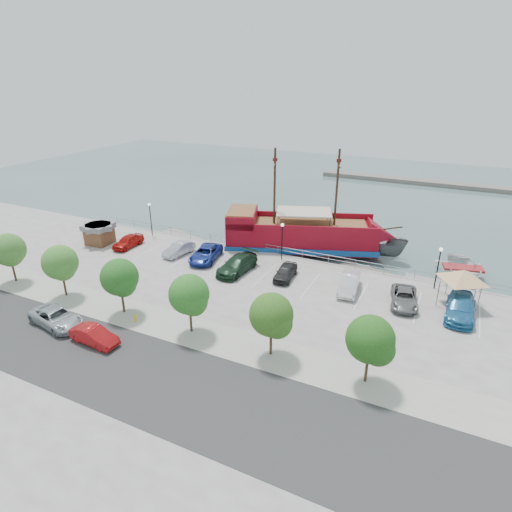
% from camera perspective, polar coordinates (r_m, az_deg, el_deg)
% --- Properties ---
extents(ground, '(160.00, 160.00, 0.00)m').
position_cam_1_polar(ground, '(42.98, 0.04, -4.86)').
color(ground, '#3F5652').
extents(land_slab, '(100.00, 58.00, 1.20)m').
position_cam_1_polar(land_slab, '(28.94, -19.78, -21.78)').
color(land_slab, gray).
rests_on(land_slab, ground).
extents(street, '(100.00, 8.00, 0.04)m').
position_cam_1_polar(street, '(31.15, -13.34, -15.64)').
color(street, '#363636').
rests_on(street, land_slab).
extents(sidewalk, '(100.00, 4.00, 0.05)m').
position_cam_1_polar(sidewalk, '(34.99, -7.20, -10.31)').
color(sidewalk, '#A19F8A').
rests_on(sidewalk, land_slab).
extents(seawall_railing, '(50.00, 0.06, 1.00)m').
position_cam_1_polar(seawall_railing, '(48.80, 4.02, 0.63)').
color(seawall_railing, gray).
rests_on(seawall_railing, land_slab).
extents(far_shore, '(40.00, 3.00, 0.80)m').
position_cam_1_polar(far_shore, '(91.57, 21.37, 9.16)').
color(far_shore, '#6B675A').
rests_on(far_shore, ground).
extents(pirate_ship, '(21.03, 12.31, 13.07)m').
position_cam_1_polar(pirate_ship, '(51.99, 7.67, 2.71)').
color(pirate_ship, maroon).
rests_on(pirate_ship, ground).
extents(patrol_boat, '(6.72, 2.67, 2.58)m').
position_cam_1_polar(patrol_boat, '(51.97, 15.85, 0.93)').
color(patrol_boat, '#4A4E50').
rests_on(patrol_boat, ground).
extents(speedboat, '(6.65, 8.18, 1.49)m').
position_cam_1_polar(speedboat, '(50.80, 25.83, -1.80)').
color(speedboat, silver).
rests_on(speedboat, ground).
extents(dock_west, '(7.78, 4.55, 0.43)m').
position_cam_1_polar(dock_west, '(57.20, -9.57, 2.41)').
color(dock_west, gray).
rests_on(dock_west, ground).
extents(dock_mid, '(7.06, 3.54, 0.39)m').
position_cam_1_polar(dock_mid, '(48.30, 14.92, -2.12)').
color(dock_mid, '#6C665D').
rests_on(dock_mid, ground).
extents(dock_east, '(7.32, 2.62, 0.41)m').
position_cam_1_polar(dock_east, '(47.77, 23.38, -3.62)').
color(dock_east, gray).
rests_on(dock_east, ground).
extents(shed, '(3.18, 3.18, 2.47)m').
position_cam_1_polar(shed, '(55.35, -20.18, 2.87)').
color(shed, brown).
rests_on(shed, land_slab).
extents(canopy_tent, '(5.57, 5.57, 3.88)m').
position_cam_1_polar(canopy_tent, '(41.54, 26.02, -1.71)').
color(canopy_tent, slate).
rests_on(canopy_tent, land_slab).
extents(street_van, '(5.52, 3.19, 1.45)m').
position_cam_1_polar(street_van, '(39.14, -25.09, -7.43)').
color(street_van, '#A3ABB0').
rests_on(street_van, street).
extents(street_sedan, '(4.17, 1.62, 1.35)m').
position_cam_1_polar(street_sedan, '(35.61, -20.77, -9.90)').
color(street_sedan, '#B61316').
rests_on(street_sedan, street).
extents(fire_hydrant, '(0.25, 0.25, 0.73)m').
position_cam_1_polar(fire_hydrant, '(37.53, -15.81, -7.90)').
color(fire_hydrant, yellow).
rests_on(fire_hydrant, sidewalk).
extents(lamp_post_left, '(0.36, 0.36, 4.28)m').
position_cam_1_polar(lamp_post_left, '(55.73, -13.93, 5.54)').
color(lamp_post_left, black).
rests_on(lamp_post_left, land_slab).
extents(lamp_post_mid, '(0.36, 0.36, 4.28)m').
position_cam_1_polar(lamp_post_mid, '(46.79, 3.50, 2.81)').
color(lamp_post_mid, black).
rests_on(lamp_post_mid, land_slab).
extents(lamp_post_right, '(0.36, 0.36, 4.28)m').
position_cam_1_polar(lamp_post_right, '(43.81, 23.21, -0.59)').
color(lamp_post_right, black).
rests_on(lamp_post_right, land_slab).
extents(tree_a, '(3.30, 3.20, 5.00)m').
position_cam_1_polar(tree_a, '(47.98, -30.06, 0.57)').
color(tree_a, '#473321').
rests_on(tree_a, sidewalk).
extents(tree_b, '(3.30, 3.20, 5.00)m').
position_cam_1_polar(tree_b, '(42.60, -24.59, -0.97)').
color(tree_b, '#473321').
rests_on(tree_b, sidewalk).
extents(tree_c, '(3.30, 3.20, 5.00)m').
position_cam_1_polar(tree_c, '(37.75, -17.63, -2.92)').
color(tree_c, '#473321').
rests_on(tree_c, sidewalk).
extents(tree_d, '(3.30, 3.20, 5.00)m').
position_cam_1_polar(tree_d, '(33.67, -8.77, -5.33)').
color(tree_d, '#473321').
rests_on(tree_d, sidewalk).
extents(tree_e, '(3.30, 3.20, 5.00)m').
position_cam_1_polar(tree_e, '(30.67, 2.25, -8.11)').
color(tree_e, '#473321').
rests_on(tree_e, sidewalk).
extents(tree_f, '(3.30, 3.20, 5.00)m').
position_cam_1_polar(tree_f, '(29.08, 15.22, -10.96)').
color(tree_f, '#473321').
rests_on(tree_f, sidewalk).
extents(parked_car_a, '(1.76, 4.33, 1.47)m').
position_cam_1_polar(parked_car_a, '(53.30, -16.68, 1.91)').
color(parked_car_a, '#AF120D').
rests_on(parked_car_a, land_slab).
extents(parked_car_b, '(2.02, 4.39, 1.40)m').
position_cam_1_polar(parked_car_b, '(49.67, -10.24, 0.93)').
color(parked_car_b, '#A6ACB8').
rests_on(parked_car_b, land_slab).
extents(parked_car_c, '(3.55, 5.86, 1.52)m').
position_cam_1_polar(parked_car_c, '(47.79, -6.72, 0.32)').
color(parked_car_c, navy).
rests_on(parked_car_c, land_slab).
extents(parked_car_d, '(2.79, 5.89, 1.66)m').
position_cam_1_polar(parked_car_d, '(44.65, -2.52, -1.14)').
color(parked_car_d, '#18331F').
rests_on(parked_car_d, land_slab).
extents(parked_car_e, '(2.05, 4.33, 1.43)m').
position_cam_1_polar(parked_car_e, '(43.35, 3.94, -2.12)').
color(parked_car_e, '#242424').
rests_on(parked_car_e, land_slab).
extents(parked_car_f, '(2.23, 4.93, 1.57)m').
position_cam_1_polar(parked_car_f, '(41.72, 12.30, -3.60)').
color(parked_car_f, white).
rests_on(parked_car_f, land_slab).
extents(parked_car_g, '(3.03, 5.19, 1.36)m').
position_cam_1_polar(parked_car_g, '(40.73, 19.15, -5.29)').
color(parked_car_g, slate).
rests_on(parked_car_g, land_slab).
extents(parked_car_h, '(2.38, 5.75, 1.66)m').
position_cam_1_polar(parked_car_h, '(40.66, 25.61, -6.19)').
color(parked_car_h, teal).
rests_on(parked_car_h, land_slab).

